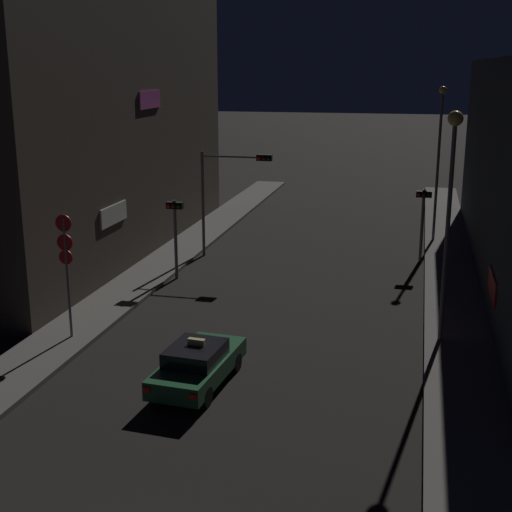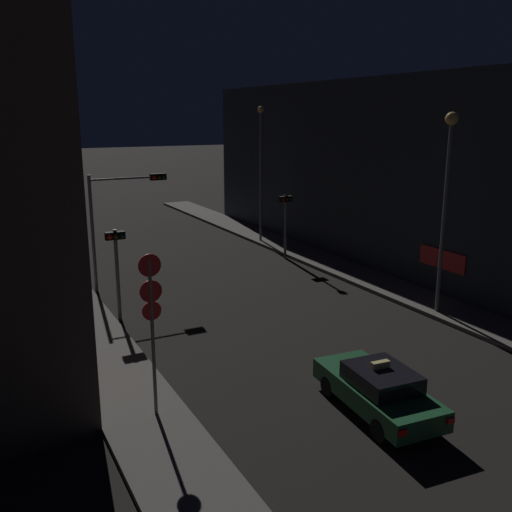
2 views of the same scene
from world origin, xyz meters
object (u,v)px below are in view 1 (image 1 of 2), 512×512
at_px(taxi, 198,364).
at_px(traffic_light_left_kerb, 175,223).
at_px(traffic_light_right_kerb, 423,211).
at_px(traffic_light_overhead, 227,183).
at_px(sign_pole_left, 66,263).
at_px(street_lamp_near_block, 451,186).
at_px(street_lamp_far_block, 439,147).

xyz_separation_m(taxi, traffic_light_left_kerb, (-4.64, 11.17, 2.03)).
height_order(taxi, traffic_light_right_kerb, traffic_light_right_kerb).
bearing_deg(traffic_light_overhead, traffic_light_left_kerb, -107.06).
xyz_separation_m(taxi, sign_pole_left, (-5.80, 2.61, 2.32)).
xyz_separation_m(traffic_light_right_kerb, street_lamp_near_block, (0.81, -11.59, 3.16)).
relative_size(traffic_light_right_kerb, street_lamp_far_block, 0.44).
relative_size(traffic_light_overhead, traffic_light_right_kerb, 1.47).
xyz_separation_m(traffic_light_left_kerb, street_lamp_near_block, (12.32, -5.75, 3.15)).
relative_size(taxi, sign_pole_left, 0.98).
bearing_deg(traffic_light_right_kerb, sign_pole_left, -131.36).
relative_size(traffic_light_left_kerb, street_lamp_near_block, 0.46).
relative_size(taxi, traffic_light_overhead, 0.81).
distance_m(sign_pole_left, street_lamp_near_block, 14.07).
relative_size(traffic_light_right_kerb, sign_pole_left, 0.83).
bearing_deg(street_lamp_near_block, sign_pole_left, -168.21).
bearing_deg(traffic_light_overhead, taxi, -78.24).
bearing_deg(sign_pole_left, traffic_light_right_kerb, 48.64).
relative_size(taxi, traffic_light_left_kerb, 1.18).
bearing_deg(traffic_light_right_kerb, street_lamp_near_block, -86.02).
height_order(traffic_light_left_kerb, street_lamp_far_block, street_lamp_far_block).
height_order(sign_pole_left, street_lamp_far_block, street_lamp_far_block).
bearing_deg(taxi, traffic_light_left_kerb, 112.56).
bearing_deg(sign_pole_left, street_lamp_near_block, 11.79).
bearing_deg(street_lamp_far_block, traffic_light_left_kerb, -139.77).
bearing_deg(street_lamp_far_block, sign_pole_left, -125.31).
relative_size(traffic_light_right_kerb, street_lamp_near_block, 0.46).
distance_m(taxi, street_lamp_near_block, 10.74).
xyz_separation_m(street_lamp_near_block, street_lamp_far_block, (-0.10, 16.08, -0.36)).
bearing_deg(traffic_light_overhead, street_lamp_near_block, -43.09).
distance_m(traffic_light_left_kerb, sign_pole_left, 8.64).
bearing_deg(traffic_light_left_kerb, traffic_light_right_kerb, 26.91).
bearing_deg(traffic_light_left_kerb, street_lamp_near_block, -25.00).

